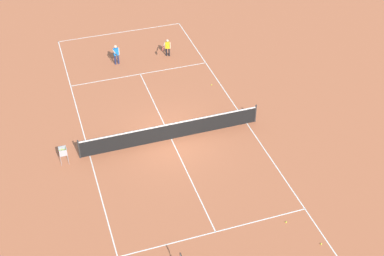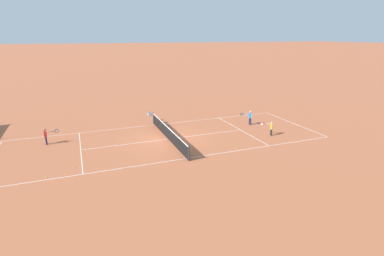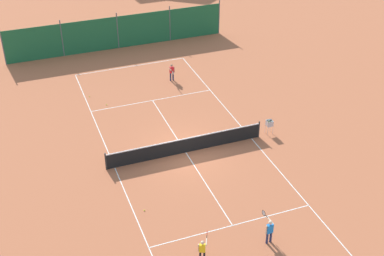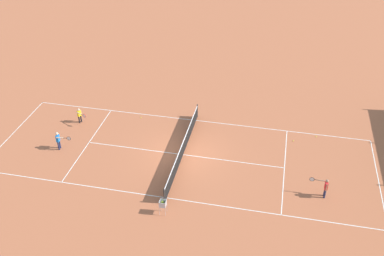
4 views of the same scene
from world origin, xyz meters
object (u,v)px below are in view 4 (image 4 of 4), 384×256
object	(u,v)px
player_far_baseline	(325,187)
tennis_net	(183,148)
player_near_service	(59,139)
player_far_service	(80,115)
tennis_ball_far_corner	(293,141)
ball_hopper	(163,204)
tennis_ball_mid_court	(316,137)
tennis_ball_near_corner	(141,118)

from	to	relation	value
player_far_baseline	tennis_net	bearing A→B (deg)	-103.77
player_near_service	player_far_baseline	xyz separation A→B (m)	(1.06, 16.58, -0.02)
player_far_baseline	player_far_service	bearing A→B (deg)	-104.35
tennis_net	player_near_service	world-z (taller)	player_near_service
player_far_baseline	tennis_ball_far_corner	bearing A→B (deg)	-160.63
tennis_net	player_far_service	distance (m)	8.18
tennis_ball_far_corner	tennis_net	bearing A→B (deg)	-66.53
player_near_service	ball_hopper	xyz separation A→B (m)	(4.23, 8.06, -0.09)
player_far_service	tennis_ball_mid_court	size ratio (longest dim) A/B	17.19
tennis_net	player_far_baseline	distance (m)	8.91
player_far_baseline	tennis_ball_near_corner	size ratio (longest dim) A/B	18.89
player_far_baseline	tennis_ball_mid_court	size ratio (longest dim) A/B	18.89
tennis_net	tennis_ball_near_corner	size ratio (longest dim) A/B	139.09
player_near_service	tennis_ball_far_corner	xyz separation A→B (m)	(-4.04, 14.79, -0.71)
player_near_service	tennis_ball_far_corner	size ratio (longest dim) A/B	19.42
player_far_baseline	tennis_ball_near_corner	world-z (taller)	player_far_baseline
player_far_service	tennis_ball_mid_court	bearing A→B (deg)	95.90
player_far_service	tennis_ball_near_corner	size ratio (longest dim) A/B	17.19
ball_hopper	player_far_service	bearing A→B (deg)	-132.70
player_near_service	ball_hopper	distance (m)	9.11
player_far_baseline	ball_hopper	world-z (taller)	player_far_baseline
player_far_service	tennis_ball_mid_court	world-z (taller)	player_far_service
player_far_service	tennis_ball_far_corner	distance (m)	14.79
tennis_ball_near_corner	ball_hopper	distance (m)	9.79
tennis_net	tennis_ball_near_corner	bearing A→B (deg)	-132.30
player_far_service	tennis_ball_far_corner	xyz separation A→B (m)	(-0.86, 14.76, -0.63)
tennis_ball_near_corner	ball_hopper	bearing A→B (deg)	24.63
tennis_net	player_far_service	size ratio (longest dim) A/B	8.09
tennis_ball_mid_court	player_near_service	bearing A→B (deg)	-73.39
tennis_ball_near_corner	tennis_ball_mid_court	world-z (taller)	same
tennis_ball_far_corner	ball_hopper	size ratio (longest dim) A/B	0.07
tennis_ball_far_corner	tennis_ball_near_corner	world-z (taller)	same
player_far_baseline	tennis_ball_near_corner	bearing A→B (deg)	-114.39
player_near_service	player_far_baseline	distance (m)	16.61
tennis_net	tennis_ball_far_corner	xyz separation A→B (m)	(-2.98, 6.85, -0.47)
player_far_service	ball_hopper	xyz separation A→B (m)	(7.41, 8.03, -0.01)
tennis_net	player_near_service	size ratio (longest dim) A/B	7.16
player_near_service	tennis_ball_mid_court	world-z (taller)	player_near_service
tennis_ball_mid_court	ball_hopper	world-z (taller)	ball_hopper
player_far_service	tennis_ball_mid_court	distance (m)	16.35
tennis_net	tennis_ball_near_corner	distance (m)	5.35
tennis_ball_mid_court	tennis_ball_near_corner	bearing A→B (deg)	-89.04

